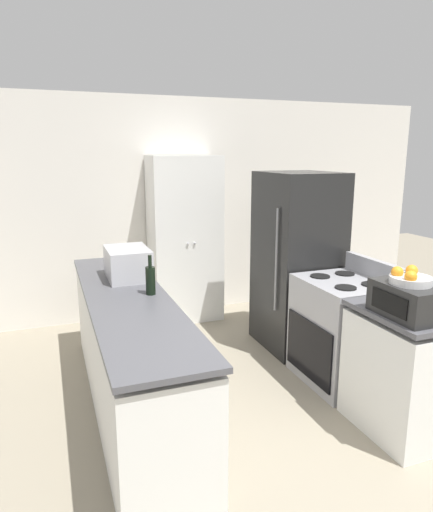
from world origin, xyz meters
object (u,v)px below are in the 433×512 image
at_px(wine_bottle, 150,280).
at_px(fruit_bowl, 409,278).
at_px(microwave, 128,263).
at_px(pantry_cabinet, 185,239).
at_px(refrigerator, 297,261).
at_px(stove, 342,330).
at_px(toaster_oven, 408,300).

height_order(wine_bottle, fruit_bowl, fruit_bowl).
distance_m(microwave, wine_bottle, 0.53).
height_order(pantry_cabinet, refrigerator, pantry_cabinet).
relative_size(stove, fruit_bowl, 3.98).
xyz_separation_m(stove, fruit_bowl, (-0.14, -0.85, 0.70)).
bearing_deg(microwave, pantry_cabinet, 54.83).
relative_size(pantry_cabinet, stove, 1.81).
distance_m(pantry_cabinet, microwave, 1.53).
relative_size(stove, wine_bottle, 3.49).
bearing_deg(fruit_bowl, stove, 80.76).
bearing_deg(refrigerator, fruit_bowl, -95.23).
bearing_deg(wine_bottle, refrigerator, 20.64).
bearing_deg(microwave, toaster_oven, -45.63).
bearing_deg(toaster_oven, microwave, 134.37).
distance_m(refrigerator, toaster_oven, 1.69).
relative_size(pantry_cabinet, wine_bottle, 6.32).
height_order(refrigerator, fruit_bowl, refrigerator).
bearing_deg(microwave, refrigerator, 3.04).
bearing_deg(pantry_cabinet, wine_bottle, -114.31).
relative_size(refrigerator, toaster_oven, 3.89).
bearing_deg(fruit_bowl, microwave, 134.58).
height_order(stove, microwave, microwave).
relative_size(refrigerator, fruit_bowl, 6.63).
bearing_deg(wine_bottle, toaster_oven, -35.85).
distance_m(stove, refrigerator, 0.93).
bearing_deg(stove, fruit_bowl, -99.24).
xyz_separation_m(microwave, toaster_oven, (1.55, -1.59, -0.02)).
bearing_deg(stove, wine_bottle, 172.73).
distance_m(stove, fruit_bowl, 1.11).
bearing_deg(pantry_cabinet, toaster_oven, -76.62).
height_order(stove, wine_bottle, wine_bottle).
relative_size(pantry_cabinet, fruit_bowl, 7.20).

